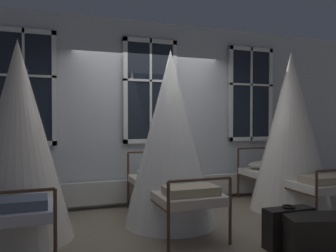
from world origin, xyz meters
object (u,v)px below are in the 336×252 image
suitcase_dark (288,228)px  travel_trunk (316,236)px  cot_second (170,140)px  cot_first (18,143)px  cot_third (291,133)px

suitcase_dark → travel_trunk: size_ratio=0.88×
suitcase_dark → travel_trunk: suitcase_dark is taller
travel_trunk → suitcase_dark: bearing=108.9°
suitcase_dark → travel_trunk: 0.32m
cot_second → travel_trunk: size_ratio=3.69×
cot_first → cot_second: bearing=-91.0°
cot_first → cot_third: (3.93, 0.04, 0.06)m
cot_first → travel_trunk: (2.92, -1.59, -0.93)m
suitcase_dark → travel_trunk: bearing=-70.8°
cot_first → suitcase_dark: bearing=-115.3°
cot_first → cot_second: 1.90m
cot_second → cot_third: (2.03, 0.04, 0.06)m
cot_first → cot_third: bearing=-90.3°
cot_third → travel_trunk: bearing=149.1°
cot_first → suitcase_dark: 3.23m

